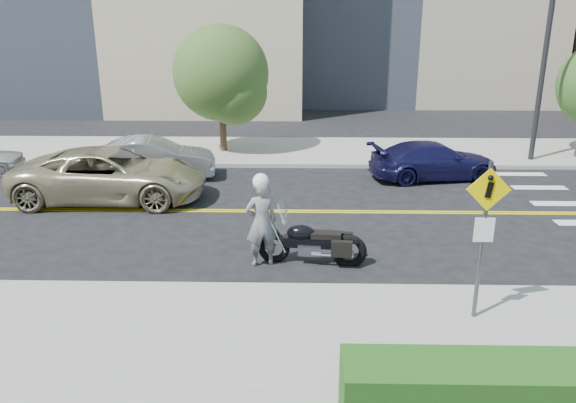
% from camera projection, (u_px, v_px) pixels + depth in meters
% --- Properties ---
extents(ground_plane, '(120.00, 120.00, 0.00)m').
position_uv_depth(ground_plane, '(269.00, 211.00, 16.65)').
color(ground_plane, black).
rests_on(ground_plane, ground).
extents(sidewalk_near, '(60.00, 5.00, 0.15)m').
position_uv_depth(sidewalk_near, '(245.00, 353.00, 9.51)').
color(sidewalk_near, '#9E9B91').
rests_on(sidewalk_near, ground_plane).
extents(sidewalk_far, '(60.00, 5.00, 0.15)m').
position_uv_depth(sidewalk_far, '(278.00, 151.00, 23.75)').
color(sidewalk_far, '#9E9B91').
rests_on(sidewalk_far, ground_plane).
extents(traffic_light, '(0.28, 4.50, 7.00)m').
position_uv_depth(traffic_light, '(558.00, 41.00, 19.79)').
color(traffic_light, black).
rests_on(traffic_light, sidewalk_far).
extents(pedestrian_sign, '(0.78, 0.08, 3.00)m').
position_uv_depth(pedestrian_sign, '(484.00, 226.00, 9.96)').
color(pedestrian_sign, '#4C4C51').
rests_on(pedestrian_sign, sidewalk_near).
extents(motorcyclist, '(0.87, 0.70, 2.20)m').
position_uv_depth(motorcyclist, '(261.00, 220.00, 12.77)').
color(motorcyclist, '#B5B6BA').
rests_on(motorcyclist, ground).
extents(motorcycle, '(2.51, 0.99, 1.49)m').
position_uv_depth(motorcycle, '(312.00, 233.00, 12.93)').
color(motorcycle, black).
rests_on(motorcycle, ground).
extents(suv, '(5.90, 2.76, 1.63)m').
position_uv_depth(suv, '(110.00, 175.00, 17.42)').
color(suv, tan).
rests_on(suv, ground).
extents(parked_car_silver, '(4.56, 2.07, 1.45)m').
position_uv_depth(parked_car_silver, '(152.00, 159.00, 19.80)').
color(parked_car_silver, '#93959A').
rests_on(parked_car_silver, ground).
extents(parked_car_blue, '(4.80, 2.68, 1.31)m').
position_uv_depth(parked_car_blue, '(433.00, 161.00, 19.81)').
color(parked_car_blue, '#191849').
rests_on(parked_car_blue, ground).
extents(tree_far_a, '(3.84, 3.84, 5.25)m').
position_uv_depth(tree_far_a, '(221.00, 73.00, 22.53)').
color(tree_far_a, '#382619').
rests_on(tree_far_a, ground).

